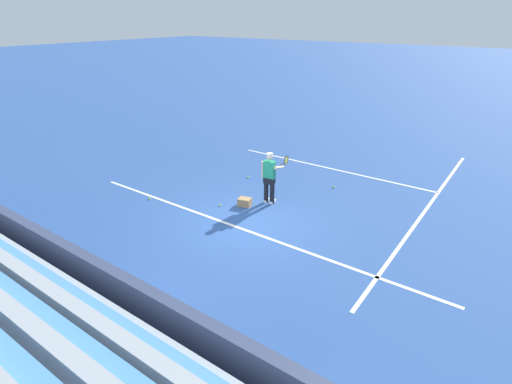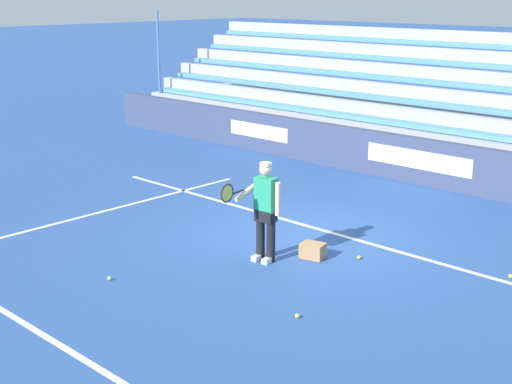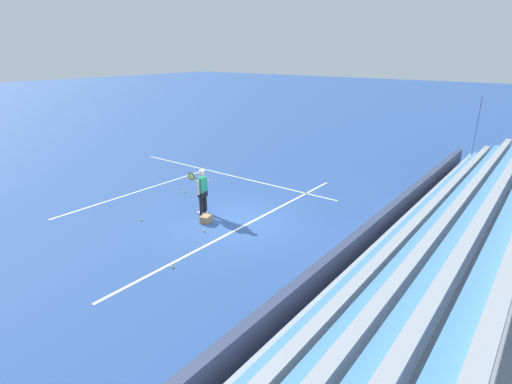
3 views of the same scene
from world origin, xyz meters
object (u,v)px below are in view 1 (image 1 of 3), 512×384
(tennis_player, at_px, (270,177))
(tennis_ball_toward_net, at_px, (150,199))
(ball_box_cardboard, at_px, (245,202))
(tennis_ball_on_baseline, at_px, (220,205))
(tennis_ball_stray_back, at_px, (248,177))
(tennis_ball_far_left, at_px, (334,187))

(tennis_player, distance_m, tennis_ball_toward_net, 4.12)
(ball_box_cardboard, xyz_separation_m, tennis_ball_on_baseline, (-0.63, -0.49, -0.10))
(tennis_player, relative_size, tennis_ball_stray_back, 25.98)
(tennis_ball_stray_back, height_order, tennis_ball_on_baseline, same)
(tennis_ball_toward_net, xyz_separation_m, tennis_ball_on_baseline, (2.26, 0.99, 0.00))
(tennis_player, height_order, tennis_ball_on_baseline, tennis_player)
(ball_box_cardboard, bearing_deg, tennis_ball_stray_back, 123.94)
(tennis_ball_toward_net, relative_size, tennis_ball_on_baseline, 1.00)
(ball_box_cardboard, relative_size, tennis_ball_far_left, 6.06)
(tennis_ball_far_left, distance_m, tennis_ball_toward_net, 6.43)
(tennis_ball_far_left, height_order, tennis_ball_toward_net, same)
(tennis_player, height_order, tennis_ball_far_left, tennis_player)
(tennis_player, distance_m, tennis_ball_far_left, 2.77)
(ball_box_cardboard, height_order, tennis_ball_on_baseline, ball_box_cardboard)
(tennis_ball_stray_back, bearing_deg, ball_box_cardboard, -56.06)
(tennis_player, distance_m, tennis_ball_on_baseline, 1.84)
(tennis_ball_far_left, bearing_deg, tennis_ball_on_baseline, -123.78)
(tennis_ball_toward_net, bearing_deg, tennis_ball_on_baseline, 23.60)
(ball_box_cardboard, distance_m, tennis_ball_far_left, 3.47)
(tennis_player, xyz_separation_m, tennis_ball_stray_back, (-1.86, 1.32, -0.86))
(tennis_ball_toward_net, distance_m, tennis_ball_on_baseline, 2.46)
(tennis_player, xyz_separation_m, ball_box_cardboard, (-0.52, -0.66, -0.76))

